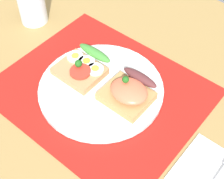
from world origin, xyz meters
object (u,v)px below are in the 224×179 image
fork (219,177)px  plate (101,89)px  sandwich_salmon (129,92)px  drinking_glass (32,4)px  napkin (218,178)px  sandwich_egg_tomato (84,66)px

fork → plate: bearing=176.1°
sandwich_salmon → plate: bearing=-167.7°
plate → drinking_glass: 30.02cm
sandwich_salmon → fork: (22.49, -3.33, -2.61)cm
plate → napkin: (28.61, -2.09, -0.55)cm
plate → drinking_glass: size_ratio=2.62×
fork → sandwich_egg_tomato: bearing=174.6°
plate → sandwich_egg_tomato: 6.39cm
napkin → drinking_glass: bearing=170.7°
drinking_glass → napkin: bearing=-9.3°
sandwich_egg_tomato → napkin: sandwich_egg_tomato is taller
sandwich_egg_tomato → sandwich_salmon: sandwich_salmon is taller
sandwich_egg_tomato → fork: sandwich_egg_tomato is taller
sandwich_salmon → drinking_glass: size_ratio=0.96×
napkin → drinking_glass: drinking_glass is taller
sandwich_egg_tomato → drinking_glass: drinking_glass is taller
plate → sandwich_salmon: (6.24, 1.36, 2.53)cm
sandwich_egg_tomato → drinking_glass: bearing=165.3°
plate → napkin: 28.69cm
sandwich_egg_tomato → napkin: bearing=-5.6°
sandwich_salmon → napkin: sandwich_salmon is taller
napkin → plate: bearing=175.8°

